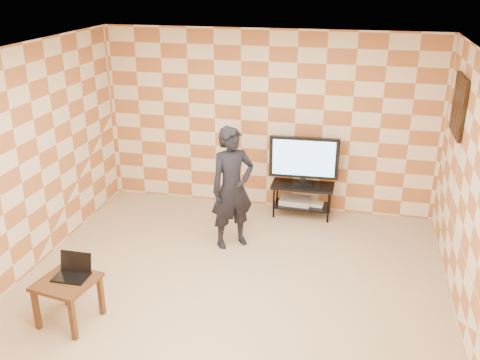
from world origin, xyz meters
The scene contains 14 objects.
floor centered at (0.00, 0.00, 0.00)m, with size 5.00×5.00×0.00m, color tan.
wall_back centered at (0.00, 2.50, 1.35)m, with size 5.00×0.02×2.70m, color beige.
wall_front centered at (0.00, -2.50, 1.35)m, with size 5.00×0.02×2.70m, color beige.
wall_left centered at (-2.50, 0.00, 1.35)m, with size 0.02×5.00×2.70m, color beige.
wall_right centered at (2.50, 0.00, 1.35)m, with size 0.02×5.00×2.70m, color beige.
ceiling centered at (0.00, 0.00, 2.70)m, with size 5.00×5.00×0.02m, color white.
wall_art centered at (2.47, 1.55, 1.95)m, with size 0.04×0.72×0.72m.
tv_stand centered at (0.59, 2.22, 0.36)m, with size 0.91×0.41×0.50m.
tv centered at (0.59, 2.21, 0.90)m, with size 1.01×0.20×0.73m.
dvd_player centered at (0.49, 2.26, 0.21)m, with size 0.45×0.32×0.08m, color #ACACAE.
game_console centered at (0.80, 2.23, 0.20)m, with size 0.21×0.16×0.05m, color silver.
side_table centered at (-1.49, -0.92, 0.41)m, with size 0.64×0.64×0.50m.
laptop centered at (-1.46, -0.82, 0.55)m, with size 0.35×0.28×0.23m.
person centered at (-0.22, 1.11, 0.82)m, with size 0.60×0.39×1.64m, color black.
Camera 1 is at (1.28, -5.12, 3.49)m, focal length 40.00 mm.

